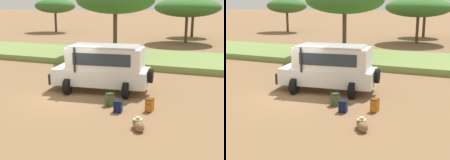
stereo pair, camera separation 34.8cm
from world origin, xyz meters
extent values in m
plane|color=olive|center=(0.00, 0.00, 0.00)|extent=(320.00, 320.00, 0.00)
cube|color=olive|center=(0.00, 10.71, 0.22)|extent=(120.00, 7.00, 0.44)
cube|color=silver|center=(1.15, 1.59, 0.82)|extent=(5.09, 2.46, 0.84)
cube|color=silver|center=(1.40, 1.62, 1.79)|extent=(4.01, 2.22, 1.10)
cube|color=#232D38|center=(-0.11, 1.44, 1.74)|extent=(0.24, 1.55, 0.77)
cube|color=#232D38|center=(1.51, 0.72, 1.84)|extent=(2.92, 0.39, 0.60)
cube|color=#232D38|center=(1.29, 2.52, 1.84)|extent=(2.92, 0.39, 0.60)
cube|color=#B7B7B7|center=(1.35, 1.61, 2.39)|extent=(3.61, 2.10, 0.10)
cube|color=black|center=(-1.40, 1.29, 0.65)|extent=(0.35, 1.62, 0.56)
cylinder|color=black|center=(0.17, 0.50, 1.79)|extent=(0.10, 0.10, 1.25)
cylinder|color=black|center=(-0.24, 0.45, 0.40)|extent=(0.37, 0.83, 0.80)
cylinder|color=black|center=(-0.47, 2.37, 0.40)|extent=(0.37, 0.83, 0.80)
cylinder|color=black|center=(2.77, 0.81, 0.40)|extent=(0.37, 0.83, 0.80)
cylinder|color=black|center=(2.55, 2.73, 0.40)|extent=(0.37, 0.83, 0.80)
cylinder|color=black|center=(3.72, 1.90, 0.97)|extent=(0.31, 0.76, 0.74)
cube|color=navy|center=(3.09, -1.19, 0.22)|extent=(0.38, 0.36, 0.45)
cube|color=navy|center=(3.06, -0.99, 0.17)|extent=(0.27, 0.11, 0.25)
cube|color=black|center=(3.09, -1.19, 0.48)|extent=(0.37, 0.37, 0.07)
cylinder|color=black|center=(3.04, -1.38, 0.22)|extent=(0.04, 0.04, 0.38)
cylinder|color=black|center=(3.19, -1.35, 0.22)|extent=(0.04, 0.04, 0.38)
cube|color=#42562D|center=(2.44, -0.50, 0.26)|extent=(0.47, 0.46, 0.52)
cube|color=#42562D|center=(2.31, -0.64, 0.19)|extent=(0.25, 0.23, 0.28)
cube|color=#242F19|center=(2.44, -0.50, 0.55)|extent=(0.46, 0.46, 0.07)
cylinder|color=#242F19|center=(2.62, -0.42, 0.26)|extent=(0.04, 0.04, 0.44)
cylinder|color=#242F19|center=(2.50, -0.32, 0.26)|extent=(0.04, 0.04, 0.44)
cube|color=#B26619|center=(4.32, -0.60, 0.26)|extent=(0.35, 0.35, 0.51)
cube|color=#B26619|center=(4.29, -0.79, 0.19)|extent=(0.24, 0.11, 0.28)
cube|color=#62380E|center=(4.32, -0.60, 0.54)|extent=(0.34, 0.36, 0.07)
cylinder|color=#62380E|center=(4.41, -0.43, 0.26)|extent=(0.04, 0.04, 0.44)
cylinder|color=#62380E|center=(4.27, -0.41, 0.26)|extent=(0.04, 0.04, 0.44)
cylinder|color=brown|center=(4.43, -2.68, 0.18)|extent=(0.54, 0.58, 0.36)
sphere|color=brown|center=(4.32, -2.48, 0.18)|extent=(0.35, 0.35, 0.35)
sphere|color=brown|center=(4.54, -2.89, 0.18)|extent=(0.35, 0.35, 0.35)
torus|color=#493721|center=(4.43, -2.68, 0.38)|extent=(0.10, 0.16, 0.16)
cylinder|color=beige|center=(4.38, -2.60, 0.37)|extent=(0.34, 0.34, 0.02)
cylinder|color=beige|center=(4.38, -2.60, 0.42)|extent=(0.17, 0.17, 0.09)
cylinder|color=brown|center=(-18.34, 29.72, 1.54)|extent=(0.36, 0.36, 3.07)
ellipsoid|color=#336628|center=(-18.34, 29.72, 4.00)|extent=(6.37, 5.44, 2.18)
cylinder|color=brown|center=(-1.40, 10.56, 1.91)|extent=(0.33, 0.33, 3.81)
ellipsoid|color=#336628|center=(-1.40, 10.56, 4.73)|extent=(6.30, 5.57, 2.15)
cylinder|color=brown|center=(2.39, 29.89, 1.49)|extent=(0.36, 0.36, 2.97)
ellipsoid|color=#336628|center=(2.39, 29.89, 3.54)|extent=(5.18, 4.96, 1.34)
cylinder|color=brown|center=(2.50, 23.30, 1.54)|extent=(0.33, 0.33, 3.08)
ellipsoid|color=#336628|center=(2.50, 23.30, 4.00)|extent=(7.35, 7.49, 2.18)
camera|label=1|loc=(7.34, -13.06, 4.58)|focal=50.00mm
camera|label=2|loc=(7.67, -12.93, 4.58)|focal=50.00mm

